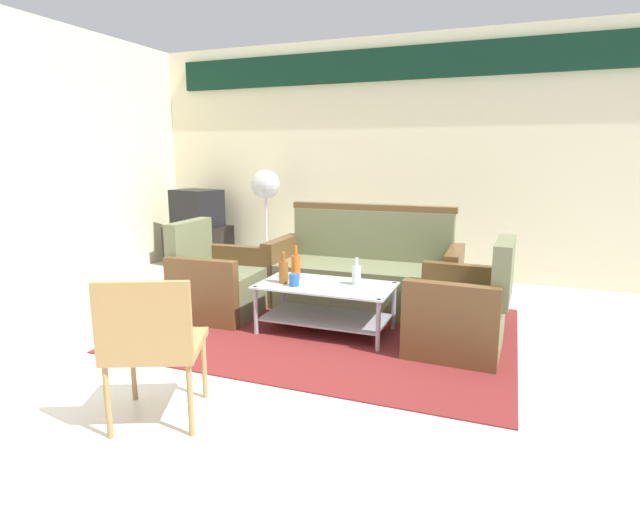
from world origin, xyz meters
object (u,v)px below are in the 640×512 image
armchair_left (217,284)px  wicker_chair (152,339)px  tv_stand (199,246)px  bottle_orange (296,266)px  television (197,208)px  couch (364,275)px  cup (294,280)px  coffee_table (326,301)px  armchair_right (461,313)px  bottle_brown (284,271)px  bottle_clear (356,274)px  pedestal_fan (265,190)px

armchair_left → wicker_chair: bearing=19.9°
tv_stand → wicker_chair: size_ratio=0.95×
bottle_orange → tv_stand: 2.82m
television → wicker_chair: bearing=136.3°
couch → television: bearing=-22.8°
tv_stand → wicker_chair: wicker_chair is taller
couch → cup: 1.00m
coffee_table → tv_stand: 3.09m
armchair_right → coffee_table: (-1.08, -0.01, -0.02)m
coffee_table → bottle_brown: (-0.34, -0.08, 0.24)m
cup → television: television is taller
coffee_table → cup: cup is taller
armchair_left → bottle_clear: size_ratio=3.79×
bottle_brown → cup: size_ratio=2.60×
couch → bottle_clear: size_ratio=8.07×
bottle_orange → cup: size_ratio=2.88×
armchair_left → bottle_orange: bearing=86.9°
pedestal_fan → bottle_orange: bearing=-56.4°
pedestal_fan → armchair_left: bearing=-77.1°
bottle_orange → armchair_left: bearing=179.4°
couch → bottle_brown: 1.00m
cup → bottle_brown: bearing=154.0°
cup → television: 3.02m
couch → television: (-2.58, 1.04, 0.44)m
armchair_left → coffee_table: 1.09m
bottle_orange → pedestal_fan: (-1.20, 1.81, 0.49)m
cup → bottle_clear: bearing=25.7°
couch → pedestal_fan: pedestal_fan is taller
couch → tv_stand: couch is taller
bottle_clear → cup: 0.51m
bottle_clear → wicker_chair: wicker_chair is taller
bottle_orange → armchair_right: bearing=-3.0°
couch → coffee_table: (-0.09, -0.80, -0.04)m
couch → coffee_table: size_ratio=1.64×
bottle_orange → pedestal_fan: pedestal_fan is taller
bottle_orange → tv_stand: bottle_orange is taller
couch → wicker_chair: bearing=79.1°
armchair_right → pedestal_fan: 3.27m
armchair_left → bottle_orange: (0.79, -0.01, 0.23)m
bottle_brown → cup: 0.14m
bottle_brown → cup: (0.12, -0.06, -0.05)m
television → pedestal_fan: (0.98, 0.05, 0.25)m
coffee_table → tv_stand: size_ratio=1.38×
armchair_right → cup: bearing=98.6°
bottle_brown → armchair_right: bearing=3.4°
bottle_orange → pedestal_fan: 2.23m
coffee_table → cup: size_ratio=11.00×
bottle_orange → television: television is taller
couch → tv_stand: size_ratio=2.26×
tv_stand → television: television is taller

